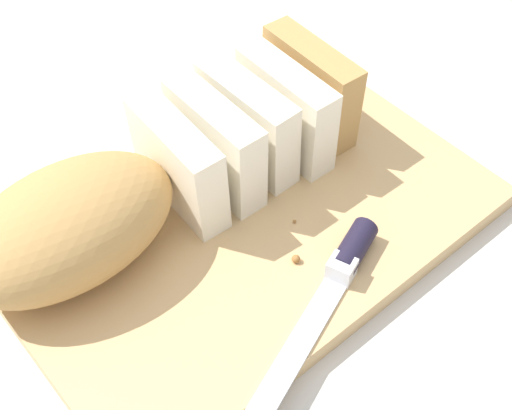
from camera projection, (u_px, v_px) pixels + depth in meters
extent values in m
plane|color=beige|center=(256.00, 241.00, 0.68)|extent=(3.00, 3.00, 0.00)
cube|color=tan|center=(256.00, 233.00, 0.67)|extent=(0.45, 0.27, 0.02)
ellipsoid|color=tan|center=(68.00, 227.00, 0.60)|extent=(0.20, 0.13, 0.09)
cube|color=#F2E8CC|center=(178.00, 163.00, 0.65)|extent=(0.04, 0.12, 0.10)
cube|color=#F2E8CC|center=(215.00, 144.00, 0.66)|extent=(0.04, 0.12, 0.09)
cube|color=#F2E8CC|center=(247.00, 123.00, 0.68)|extent=(0.03, 0.12, 0.09)
cube|color=#F2E8CC|center=(286.00, 109.00, 0.70)|extent=(0.04, 0.12, 0.09)
cube|color=tan|center=(310.00, 87.00, 0.72)|extent=(0.04, 0.12, 0.09)
cube|color=silver|center=(277.00, 382.00, 0.55)|extent=(0.23, 0.10, 0.00)
cylinder|color=black|center=(354.00, 247.00, 0.63)|extent=(0.06, 0.04, 0.02)
cube|color=silver|center=(341.00, 269.00, 0.61)|extent=(0.03, 0.03, 0.02)
sphere|color=#996633|center=(296.00, 259.00, 0.63)|extent=(0.01, 0.01, 0.01)
sphere|color=#996633|center=(294.00, 221.00, 0.66)|extent=(0.00, 0.00, 0.00)
sphere|color=#996633|center=(190.00, 188.00, 0.69)|extent=(0.01, 0.01, 0.01)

